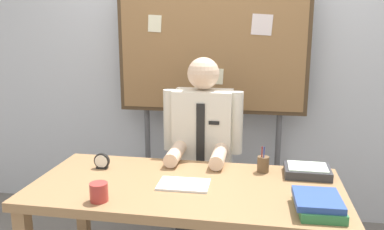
{
  "coord_description": "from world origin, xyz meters",
  "views": [
    {
      "loc": [
        0.39,
        -1.99,
        1.59
      ],
      "look_at": [
        0.0,
        0.19,
        1.08
      ],
      "focal_mm": 36.76,
      "sensor_mm": 36.0,
      "label": 1
    }
  ],
  "objects": [
    {
      "name": "back_wall",
      "position": [
        0.0,
        1.23,
        1.35
      ],
      "size": [
        6.4,
        0.08,
        2.7
      ],
      "primitive_type": "cube",
      "color": "silver",
      "rests_on": "ground_plane"
    },
    {
      "name": "person",
      "position": [
        0.0,
        0.61,
        0.65
      ],
      "size": [
        0.55,
        0.56,
        1.38
      ],
      "color": "#2D2D33",
      "rests_on": "ground_plane"
    },
    {
      "name": "open_notebook",
      "position": [
        -0.01,
        -0.02,
        0.74
      ],
      "size": [
        0.28,
        0.19,
        0.01
      ],
      "primitive_type": "cube",
      "rotation": [
        0.0,
        0.0,
        0.02
      ],
      "color": "white",
      "rests_on": "desk"
    },
    {
      "name": "paper_tray",
      "position": [
        0.67,
        0.25,
        0.76
      ],
      "size": [
        0.26,
        0.2,
        0.06
      ],
      "color": "#333338",
      "rests_on": "desk"
    },
    {
      "name": "coffee_mug",
      "position": [
        -0.39,
        -0.28,
        0.78
      ],
      "size": [
        0.09,
        0.09,
        0.09
      ],
      "primitive_type": "cylinder",
      "color": "#B23833",
      "rests_on": "desk"
    },
    {
      "name": "bulletin_board",
      "position": [
        0.0,
        1.03,
        1.39
      ],
      "size": [
        1.47,
        0.09,
        1.91
      ],
      "color": "#4C3823",
      "rests_on": "ground_plane"
    },
    {
      "name": "pen_holder",
      "position": [
        0.42,
        0.27,
        0.78
      ],
      "size": [
        0.07,
        0.07,
        0.16
      ],
      "color": "brown",
      "rests_on": "desk"
    },
    {
      "name": "desk_clock",
      "position": [
        -0.55,
        0.15,
        0.78
      ],
      "size": [
        0.1,
        0.04,
        0.1
      ],
      "color": "black",
      "rests_on": "desk"
    },
    {
      "name": "desk",
      "position": [
        0.0,
        0.0,
        0.65
      ],
      "size": [
        1.7,
        0.79,
        0.73
      ],
      "color": "#9E754C",
      "rests_on": "ground_plane"
    },
    {
      "name": "book_stack",
      "position": [
        0.67,
        -0.2,
        0.77
      ],
      "size": [
        0.23,
        0.31,
        0.07
      ],
      "color": "#337F47",
      "rests_on": "desk"
    }
  ]
}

